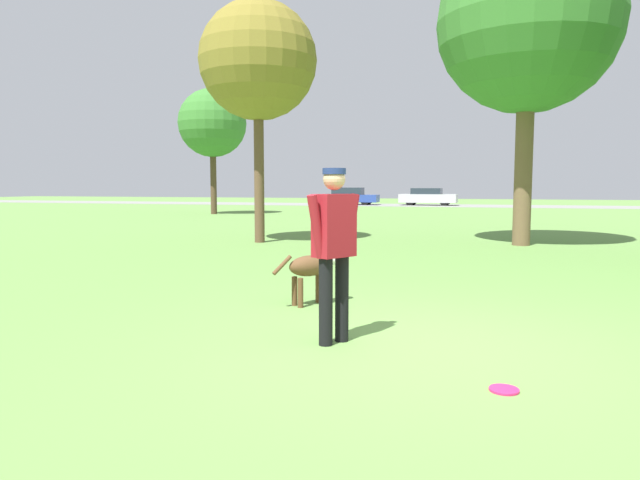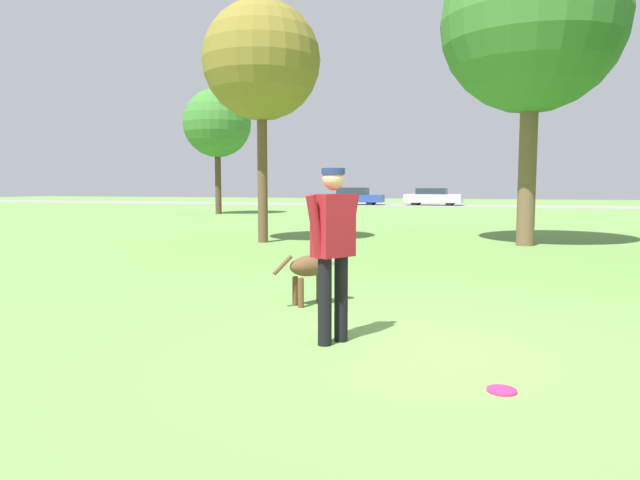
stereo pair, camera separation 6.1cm
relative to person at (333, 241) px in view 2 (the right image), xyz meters
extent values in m
plane|color=#608C42|center=(0.70, 0.04, -0.97)|extent=(120.00, 120.00, 0.00)
cube|color=gray|center=(0.70, 38.01, -0.96)|extent=(120.00, 6.00, 0.01)
cylinder|color=black|center=(0.05, 0.09, -0.56)|extent=(0.18, 0.18, 0.83)
cylinder|color=black|center=(-0.05, -0.09, -0.56)|extent=(0.18, 0.18, 0.83)
cube|color=maroon|center=(0.00, 0.00, 0.15)|extent=(0.39, 0.44, 0.59)
cylinder|color=maroon|center=(0.11, 0.19, 0.15)|extent=(0.18, 0.23, 0.59)
cylinder|color=maroon|center=(-0.11, -0.19, 0.15)|extent=(0.18, 0.23, 0.59)
sphere|color=tan|center=(0.00, 0.00, 0.58)|extent=(0.28, 0.28, 0.21)
cylinder|color=navy|center=(0.00, 0.00, 0.65)|extent=(0.30, 0.30, 0.06)
ellipsoid|color=brown|center=(-0.74, 1.58, -0.48)|extent=(0.56, 0.60, 0.26)
ellipsoid|color=white|center=(-0.64, 1.70, -0.52)|extent=(0.23, 0.23, 0.14)
sphere|color=white|center=(-0.52, 1.85, -0.40)|extent=(0.26, 0.26, 0.19)
cylinder|color=brown|center=(-0.68, 1.76, -0.79)|extent=(0.10, 0.10, 0.36)
cylinder|color=brown|center=(-0.58, 1.67, -0.79)|extent=(0.10, 0.10, 0.36)
cylinder|color=brown|center=(-0.91, 1.50, -0.79)|extent=(0.10, 0.10, 0.36)
cylinder|color=brown|center=(-0.80, 1.40, -0.79)|extent=(0.10, 0.10, 0.36)
cylinder|color=brown|center=(-1.00, 1.29, -0.44)|extent=(0.21, 0.23, 0.23)
cylinder|color=#E52366|center=(1.52, -0.87, -0.96)|extent=(0.22, 0.22, 0.02)
torus|color=#E52366|center=(1.52, -0.87, -0.96)|extent=(0.22, 0.22, 0.02)
cylinder|color=brown|center=(-4.38, 8.73, 0.80)|extent=(0.26, 0.26, 3.54)
sphere|color=olive|center=(-4.38, 8.73, 3.70)|extent=(3.02, 3.02, 3.02)
cylinder|color=#4C3826|center=(-12.44, 21.91, 0.73)|extent=(0.32, 0.32, 3.39)
sphere|color=#38752D|center=(-12.44, 21.91, 3.74)|extent=(3.51, 3.51, 3.51)
cylinder|color=brown|center=(2.17, 9.91, 0.92)|extent=(0.43, 0.43, 3.79)
sphere|color=#38752D|center=(2.17, 9.91, 4.46)|extent=(4.38, 4.38, 4.38)
cube|color=#284293|center=(-9.00, 37.95, -0.48)|extent=(4.48, 1.92, 0.56)
cube|color=#232D38|center=(-9.13, 37.95, 0.08)|extent=(2.35, 1.61, 0.55)
cylinder|color=black|center=(-7.70, 38.77, -0.67)|extent=(0.62, 0.22, 0.61)
cylinder|color=black|center=(-7.65, 37.22, -0.67)|extent=(0.62, 0.22, 0.61)
cylinder|color=black|center=(-10.35, 38.68, -0.67)|extent=(0.62, 0.22, 0.61)
cylinder|color=black|center=(-10.30, 37.14, -0.67)|extent=(0.62, 0.22, 0.61)
cube|color=#B7B7BC|center=(-3.02, 38.29, -0.44)|extent=(4.28, 1.90, 0.63)
cube|color=#232D38|center=(-3.14, 38.30, 0.09)|extent=(2.25, 1.58, 0.45)
cylinder|color=black|center=(-1.72, 39.00, -0.67)|extent=(0.61, 0.22, 0.61)
cylinder|color=black|center=(-1.78, 37.49, -0.67)|extent=(0.61, 0.22, 0.61)
cylinder|color=black|center=(-4.25, 39.09, -0.67)|extent=(0.61, 0.22, 0.61)
cylinder|color=black|center=(-4.31, 37.59, -0.67)|extent=(0.61, 0.22, 0.61)
camera|label=1|loc=(1.38, -5.11, 0.52)|focal=32.00mm
camera|label=2|loc=(1.44, -5.09, 0.52)|focal=32.00mm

